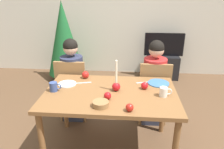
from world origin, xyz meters
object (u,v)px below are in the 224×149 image
christmas_tree (64,38)px  plate_left (67,84)px  tv (164,45)px  candle_centerpiece (116,85)px  bowl_walnuts (101,104)px  apple_by_left_plate (145,86)px  chair_right (154,89)px  dining_table (110,99)px  tv_stand (162,66)px  apple_far_edge (85,75)px  mug_right (164,92)px  plate_right (158,83)px  apple_by_right_mug (108,96)px  chair_left (73,86)px  person_right_child (154,84)px  person_left_child (73,81)px  mug_left (54,87)px  apple_near_candle (130,107)px

christmas_tree → plate_left: (0.59, -1.89, -0.10)m
tv → candle_centerpiece: (-0.83, -2.26, 0.11)m
candle_centerpiece → bowl_walnuts: 0.37m
bowl_walnuts → candle_centerpiece: bearing=70.4°
tv → apple_by_left_plate: tv is taller
bowl_walnuts → chair_right: bearing=56.8°
dining_table → apple_by_left_plate: (0.36, 0.11, 0.12)m
tv_stand → tv: bearing=90.0°
chair_right → apple_far_edge: bearing=-163.7°
christmas_tree → mug_right: bearing=-51.8°
candle_centerpiece → mug_right: 0.50m
plate_right → apple_by_right_mug: bearing=-142.5°
tv_stand → dining_table: bearing=-111.1°
christmas_tree → bowl_walnuts: 2.57m
chair_left → dining_table: bearing=-46.3°
plate_left → christmas_tree: bearing=107.3°
tv → christmas_tree: christmas_tree is taller
apple_by_left_plate → apple_far_edge: apple_far_edge is taller
person_right_child → apple_far_edge: person_right_child is taller
person_left_child → mug_left: (-0.02, -0.66, 0.23)m
plate_left → apple_by_right_mug: bearing=-32.1°
person_left_child → apple_near_candle: (0.78, -1.00, 0.22)m
person_right_child → candle_centerpiece: (-0.47, -0.60, 0.25)m
dining_table → candle_centerpiece: size_ratio=4.10×
person_right_child → mug_right: 0.73m
dining_table → bowl_walnuts: 0.33m
mug_left → apple_by_left_plate: size_ratio=1.63×
dining_table → plate_right: plate_right is taller
mug_left → apple_by_right_mug: 0.60m
tv → apple_by_right_mug: size_ratio=10.47×
dining_table → apple_far_edge: (-0.34, 0.35, 0.13)m
person_left_child → apple_near_candle: bearing=-52.0°
candle_centerpiece → mug_left: (-0.66, -0.07, -0.02)m
chair_right → apple_near_candle: (-0.32, -0.97, 0.27)m
apple_by_left_plate → mug_right: bearing=-40.2°
chair_right → person_right_child: size_ratio=0.77×
tv_stand → bowl_walnuts: bearing=-110.1°
chair_right → mug_left: 1.33m
tv → bowl_walnuts: size_ratio=5.19×
apple_far_edge → chair_left: bearing=133.8°
mug_left → apple_near_candle: mug_left is taller
mug_left → apple_far_edge: 0.46m
bowl_walnuts → tv_stand: bearing=69.9°
apple_near_candle → apple_by_right_mug: (-0.22, 0.20, 0.00)m
tv_stand → apple_near_candle: size_ratio=8.75×
tv_stand → mug_right: bearing=-98.3°
chair_right → apple_by_right_mug: chair_right is taller
person_right_child → tv_stand: size_ratio=1.83×
dining_table → plate_right: (0.53, 0.26, 0.09)m
plate_right → bowl_walnuts: bearing=-136.7°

